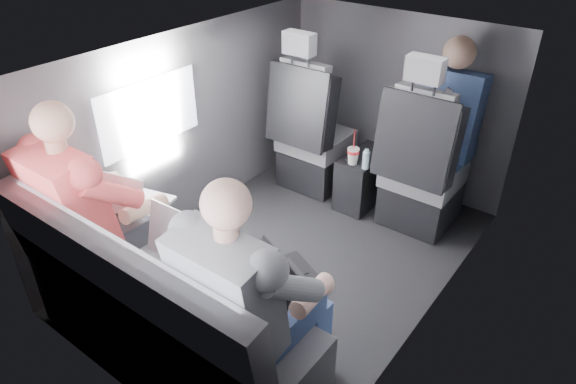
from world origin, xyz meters
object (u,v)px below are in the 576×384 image
Objects in this scene: front_seat_left at (312,141)px; passenger_front_right at (448,116)px; center_console at (363,179)px; soda_cup at (353,155)px; laptop_black at (286,276)px; front_seat_right at (420,175)px; water_bottle at (366,160)px; passenger_rear_left at (95,212)px; passenger_rear_right at (251,300)px; laptop_white at (135,199)px; rear_bench at (164,319)px; laptop_silver at (196,241)px.

passenger_front_right reaches higher than front_seat_left.
soda_cup is at bearing -92.70° from center_console.
front_seat_left is 3.32× the size of laptop_black.
passenger_front_right reaches higher than front_seat_right.
water_bottle is 0.11× the size of passenger_rear_left.
water_bottle is at bearing -13.82° from front_seat_left.
passenger_rear_right reaches higher than center_console.
laptop_white is 0.40× the size of passenger_front_right.
laptop_white is at bearing -119.20° from passenger_front_right.
passenger_rear_right is 2.07m from passenger_front_right.
rear_bench reaches higher than center_console.
center_console is at bearing 90.35° from laptop_silver.
laptop_white is at bearing -110.19° from soda_cup.
laptop_silver is 0.44× the size of passenger_front_right.
rear_bench is 1.78m from water_bottle.
passenger_rear_left is 1.03× the size of passenger_rear_right.
rear_bench is at bearing -103.31° from front_seat_right.
rear_bench is at bearing -89.74° from soda_cup.
laptop_white reaches higher than water_bottle.
soda_cup is 0.69m from passenger_front_right.
passenger_rear_left is 1.49× the size of passenger_front_right.
laptop_black is (0.51, -1.63, 0.43)m from center_console.
laptop_silver is at bearing -89.31° from soda_cup.
front_seat_right is at bearing 60.56° from passenger_rear_left.
laptop_silver is (0.46, -1.65, 0.24)m from front_seat_left.
passenger_rear_left reaches higher than laptop_black.
laptop_silver is at bearing 87.62° from rear_bench.
rear_bench reaches higher than water_bottle.
laptop_black is at bearing -72.72° from center_console.
passenger_rear_left is (-0.12, -1.81, 0.25)m from front_seat_left.
water_bottle is at bearing 86.76° from rear_bench.
center_console is at bearing 119.71° from water_bottle.
passenger_rear_right is at bearing -75.14° from center_console.
passenger_front_right reaches higher than laptop_black.
water_bottle is (0.10, -0.18, 0.27)m from center_console.
soda_cup is 0.21× the size of passenger_rear_right.
passenger_front_right is at bearing 77.32° from rear_bench.
laptop_white is (-0.09, -1.58, 0.23)m from front_seat_left.
center_console is at bearing 72.84° from passenger_rear_left.
passenger_rear_right is (0.94, -1.81, 0.24)m from front_seat_left.
soda_cup reaches higher than water_bottle.
rear_bench is 0.60m from passenger_rear_right.
laptop_white is at bearing -93.35° from front_seat_left.
front_seat_right is 1.82m from passenger_rear_right.
laptop_white is at bearing 167.69° from passenger_rear_right.
laptop_white reaches higher than center_console.
water_bottle is (0.10, 1.77, 0.16)m from rear_bench.
soda_cup is 0.11m from water_bottle.
laptop_white is at bearing 82.96° from passenger_rear_left.
rear_bench is (-0.45, -1.90, -0.09)m from front_seat_right.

